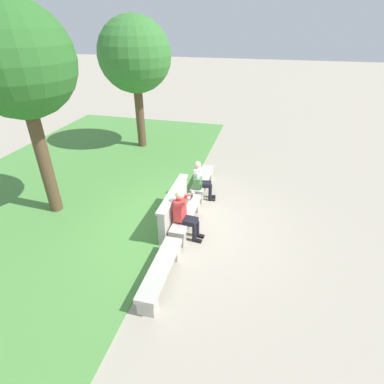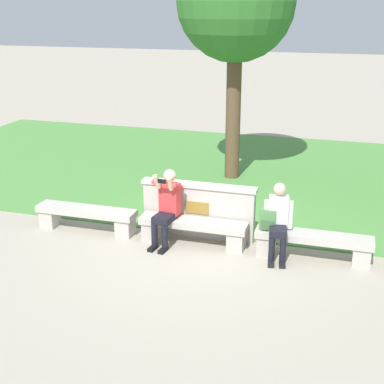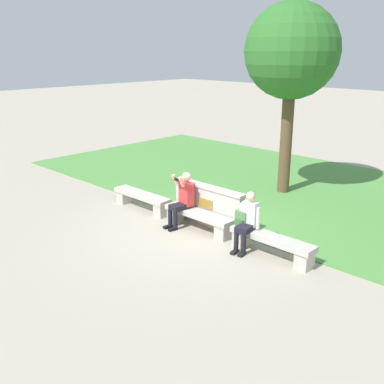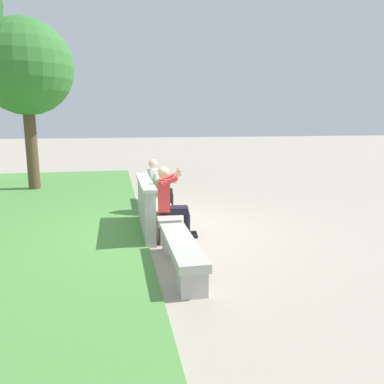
{
  "view_description": "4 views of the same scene",
  "coord_description": "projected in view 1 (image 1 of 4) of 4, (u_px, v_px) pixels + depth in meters",
  "views": [
    {
      "loc": [
        -6.37,
        -1.75,
        4.88
      ],
      "look_at": [
        0.48,
        -0.04,
        0.79
      ],
      "focal_mm": 28.0,
      "sensor_mm": 36.0,
      "label": 1
    },
    {
      "loc": [
        2.44,
        -8.25,
        4.01
      ],
      "look_at": [
        0.02,
        -0.12,
        1.01
      ],
      "focal_mm": 50.0,
      "sensor_mm": 36.0,
      "label": 2
    },
    {
      "loc": [
        6.77,
        -7.25,
        4.11
      ],
      "look_at": [
        0.08,
        -0.3,
        1.02
      ],
      "focal_mm": 42.0,
      "sensor_mm": 36.0,
      "label": 3
    },
    {
      "loc": [
        -7.1,
        0.88,
        2.14
      ],
      "look_at": [
        0.03,
        -0.58,
        0.74
      ],
      "focal_mm": 35.0,
      "sensor_mm": 36.0,
      "label": 4
    }
  ],
  "objects": [
    {
      "name": "tree_behind_wall",
      "position": [
        18.0,
        63.0,
        6.82
      ],
      "size": [
        2.63,
        2.63,
        5.37
      ],
      "color": "brown",
      "rests_on": "ground"
    },
    {
      "name": "grass_strip",
      "position": [
        47.0,
        204.0,
        9.07
      ],
      "size": [
        18.04,
        8.0,
        0.03
      ],
      "primitive_type": "cube",
      "color": "#518E42",
      "rests_on": "ground"
    },
    {
      "name": "backpack",
      "position": [
        198.0,
        183.0,
        8.94
      ],
      "size": [
        0.28,
        0.24,
        0.43
      ],
      "color": "#4C7F47",
      "rests_on": "bench_mid"
    },
    {
      "name": "backrest_wall_with_plaque",
      "position": [
        174.0,
        208.0,
        7.97
      ],
      "size": [
        2.09,
        0.24,
        1.01
      ],
      "color": "#B7B2A8",
      "rests_on": "ground"
    },
    {
      "name": "bench_mid",
      "position": [
        203.0,
        181.0,
        9.75
      ],
      "size": [
        1.91,
        0.4,
        0.45
      ],
      "color": "#B7B2A8",
      "rests_on": "ground"
    },
    {
      "name": "person_distant",
      "position": [
        201.0,
        179.0,
        9.05
      ],
      "size": [
        0.48,
        0.71,
        1.26
      ],
      "color": "black",
      "rests_on": "ground"
    },
    {
      "name": "bench_main",
      "position": [
        161.0,
        271.0,
        6.28
      ],
      "size": [
        1.91,
        0.4,
        0.45
      ],
      "color": "#B7B2A8",
      "rests_on": "ground"
    },
    {
      "name": "ground_plane",
      "position": [
        186.0,
        225.0,
        8.16
      ],
      "size": [
        80.0,
        80.0,
        0.0
      ],
      "primitive_type": "plane",
      "color": "#A89E8C"
    },
    {
      "name": "bench_near",
      "position": [
        186.0,
        216.0,
        8.01
      ],
      "size": [
        1.91,
        0.4,
        0.45
      ],
      "color": "#B7B2A8",
      "rests_on": "ground"
    },
    {
      "name": "person_photographer",
      "position": [
        184.0,
        212.0,
        7.4
      ],
      "size": [
        0.51,
        0.75,
        1.32
      ],
      "color": "black",
      "rests_on": "ground"
    },
    {
      "name": "tree_left_background",
      "position": [
        135.0,
        56.0,
        11.42
      ],
      "size": [
        2.8,
        2.8,
        5.09
      ],
      "color": "brown",
      "rests_on": "ground"
    }
  ]
}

